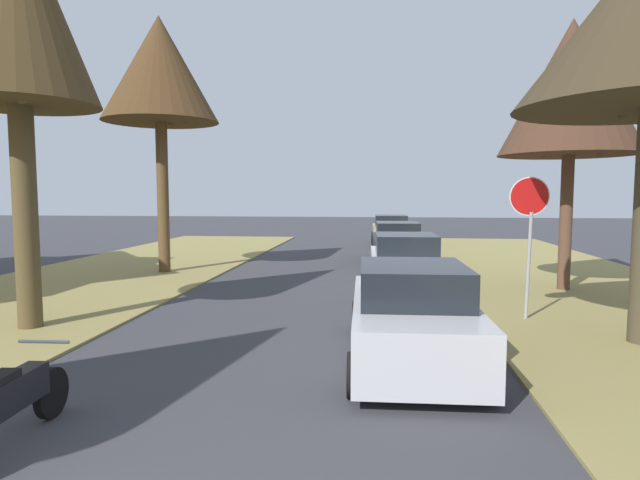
# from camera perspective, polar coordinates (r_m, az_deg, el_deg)

# --- Properties ---
(stop_sign_far) EXTENTS (0.81, 0.27, 2.97)m
(stop_sign_far) POSITION_cam_1_polar(r_m,az_deg,el_deg) (11.77, 21.62, 2.37)
(stop_sign_far) COLOR #9EA0A5
(stop_sign_far) RESTS_ON grass_verge_right
(street_tree_right_mid_b) EXTENTS (3.70, 3.70, 7.26)m
(street_tree_right_mid_b) POSITION_cam_1_polar(r_m,az_deg,el_deg) (16.14, 25.45, 14.53)
(street_tree_right_mid_b) COLOR brown
(street_tree_right_mid_b) RESTS_ON grass_verge_right
(street_tree_left_mid_a) EXTENTS (2.93, 2.93, 8.26)m
(street_tree_left_mid_a) POSITION_cam_1_polar(r_m,az_deg,el_deg) (12.26, -30.01, 21.23)
(street_tree_left_mid_a) COLOR brown
(street_tree_left_mid_a) RESTS_ON grass_verge_left
(street_tree_left_mid_b) EXTENTS (3.78, 3.78, 8.42)m
(street_tree_left_mid_b) POSITION_cam_1_polar(r_m,az_deg,el_deg) (18.92, -16.89, 17.04)
(street_tree_left_mid_b) COLOR brown
(street_tree_left_mid_b) RESTS_ON grass_verge_left
(parked_sedan_silver) EXTENTS (2.06, 4.46, 1.57)m
(parked_sedan_silver) POSITION_cam_1_polar(r_m,az_deg,el_deg) (8.61, 9.82, -8.10)
(parked_sedan_silver) COLOR #BCBCC1
(parked_sedan_silver) RESTS_ON ground
(parked_sedan_white) EXTENTS (2.06, 4.46, 1.57)m
(parked_sedan_white) POSITION_cam_1_polar(r_m,az_deg,el_deg) (14.81, 9.14, -2.61)
(parked_sedan_white) COLOR white
(parked_sedan_white) RESTS_ON ground
(parked_sedan_black) EXTENTS (2.06, 4.46, 1.57)m
(parked_sedan_black) POSITION_cam_1_polar(r_m,az_deg,el_deg) (21.01, 8.30, -0.38)
(parked_sedan_black) COLOR black
(parked_sedan_black) RESTS_ON ground
(parked_sedan_tan) EXTENTS (2.06, 4.46, 1.57)m
(parked_sedan_tan) POSITION_cam_1_polar(r_m,az_deg,el_deg) (27.87, 7.61, 0.93)
(parked_sedan_tan) COLOR tan
(parked_sedan_tan) RESTS_ON ground
(parked_motorcycle) EXTENTS (0.60, 2.05, 0.97)m
(parked_motorcycle) POSITION_cam_1_polar(r_m,az_deg,el_deg) (6.64, -30.39, -14.85)
(parked_motorcycle) COLOR black
(parked_motorcycle) RESTS_ON ground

